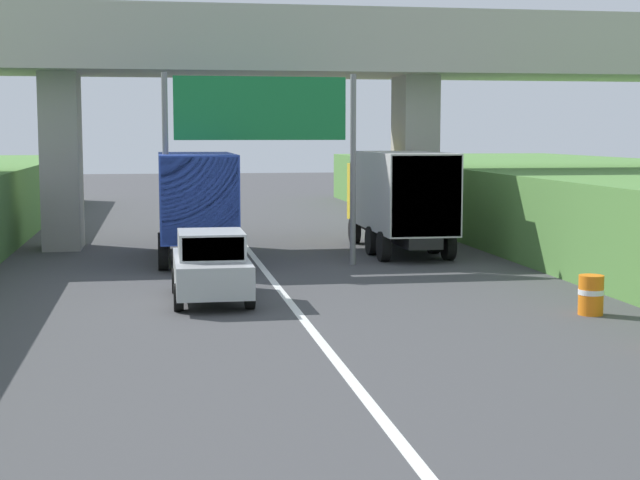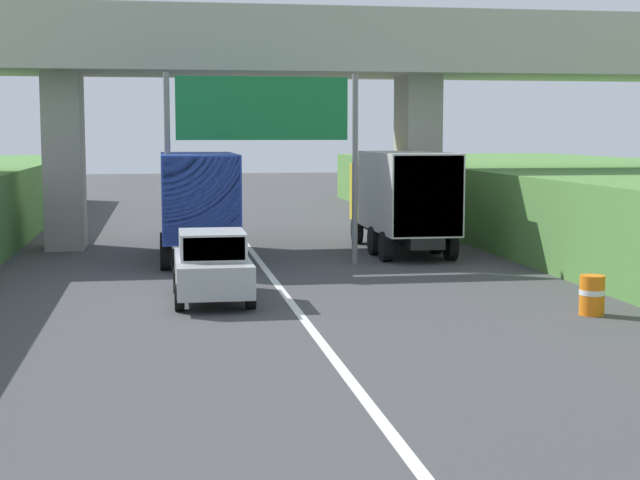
{
  "view_description": "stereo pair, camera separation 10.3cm",
  "coord_description": "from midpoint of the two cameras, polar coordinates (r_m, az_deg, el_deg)",
  "views": [
    {
      "loc": [
        -3.13,
        1.86,
        4.08
      ],
      "look_at": [
        0.0,
        20.33,
        2.0
      ],
      "focal_mm": 54.28,
      "sensor_mm": 36.0,
      "label": 1
    },
    {
      "loc": [
        -3.02,
        1.85,
        4.08
      ],
      "look_at": [
        0.0,
        20.33,
        2.0
      ],
      "focal_mm": 54.28,
      "sensor_mm": 36.0,
      "label": 2
    }
  ],
  "objects": [
    {
      "name": "overhead_highway_sign",
      "position": [
        29.39,
        -3.31,
        6.91
      ],
      "size": [
        5.88,
        0.18,
        5.86
      ],
      "color": "slate",
      "rests_on": "ground"
    },
    {
      "name": "truck_blue",
      "position": [
        31.34,
        -7.13,
        2.36
      ],
      "size": [
        2.44,
        7.3,
        3.44
      ],
      "color": "black",
      "rests_on": "ground"
    },
    {
      "name": "lane_centre_stripe",
      "position": [
        28.19,
        -2.93,
        -1.98
      ],
      "size": [
        0.2,
        99.15,
        0.01
      ],
      "primitive_type": "cube",
      "color": "white",
      "rests_on": "ground"
    },
    {
      "name": "construction_barrel_4",
      "position": [
        22.59,
        15.87,
        -3.13
      ],
      "size": [
        0.57,
        0.57,
        0.9
      ],
      "color": "orange",
      "rests_on": "ground"
    },
    {
      "name": "car_silver",
      "position": [
        23.64,
        -6.25,
        -1.54
      ],
      "size": [
        1.86,
        4.1,
        1.72
      ],
      "color": "#B2B5B7",
      "rests_on": "ground"
    },
    {
      "name": "overpass_bridge",
      "position": [
        35.32,
        -4.34,
        10.05
      ],
      "size": [
        40.0,
        4.8,
        8.36
      ],
      "color": "#ADA89E",
      "rests_on": "ground"
    },
    {
      "name": "truck_yellow",
      "position": [
        33.14,
        4.91,
        2.6
      ],
      "size": [
        2.44,
        7.3,
        3.44
      ],
      "color": "black",
      "rests_on": "ground"
    }
  ]
}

